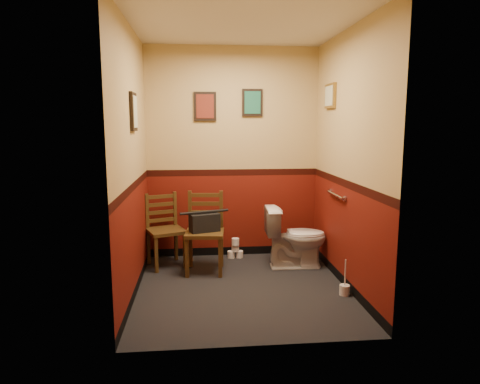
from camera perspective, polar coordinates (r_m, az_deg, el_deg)
The scene contains 17 objects.
floor at distance 4.66m, azimuth 0.31°, elevation -12.72°, with size 2.20×2.40×0.00m, color black.
ceiling at distance 4.44m, azimuth 0.34°, elevation 21.68°, with size 2.20×2.40×0.00m, color silver.
wall_back at distance 5.54m, azimuth -0.97°, elevation 5.11°, with size 2.20×2.70×0.00m, color #5B120B.
wall_front at distance 3.16m, azimuth 2.59°, elevation 2.17°, with size 2.20×2.70×0.00m, color #5B120B.
wall_left at distance 4.37m, azimuth -14.19°, elevation 3.80°, with size 2.40×2.70×0.00m, color #5B120B.
wall_right at distance 4.60m, azimuth 14.13°, elevation 4.04°, with size 2.40×2.70×0.00m, color #5B120B.
grab_bar at distance 4.87m, azimuth 12.63°, elevation -0.39°, with size 0.05×0.56×0.06m.
framed_print_back_a at distance 5.49m, azimuth -4.68°, elevation 11.31°, with size 0.28×0.04×0.36m.
framed_print_back_b at distance 5.54m, azimuth 1.66°, elevation 11.84°, with size 0.26×0.04×0.34m.
framed_print_left at distance 4.46m, azimuth -13.99°, elevation 10.34°, with size 0.04×0.30×0.38m.
framed_print_right at distance 5.15m, azimuth 11.92°, elevation 12.42°, with size 0.04×0.34×0.28m.
toilet at distance 5.27m, azimuth 7.42°, elevation -6.03°, with size 0.42×0.74×0.73m, color white.
toilet_brush at distance 4.60m, azimuth 13.78°, elevation -12.48°, with size 0.10×0.10×0.38m.
chair_left at distance 5.33m, azimuth -9.96°, elevation -5.01°, with size 0.54×0.54×0.89m.
chair_right at distance 5.07m, azimuth -4.70°, elevation -5.35°, with size 0.48×0.48×0.94m.
handbag at distance 5.00m, azimuth -4.76°, elevation -4.06°, with size 0.37×0.26×0.25m.
tp_stack at distance 5.63m, azimuth -0.63°, elevation -7.68°, with size 0.20×0.12×0.27m.
Camera 1 is at (-0.45, -4.31, 1.73)m, focal length 32.00 mm.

